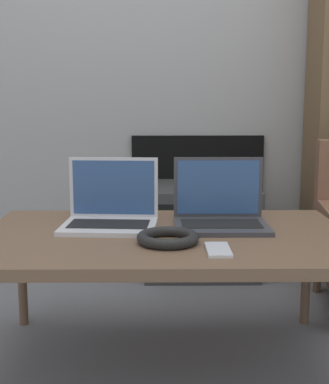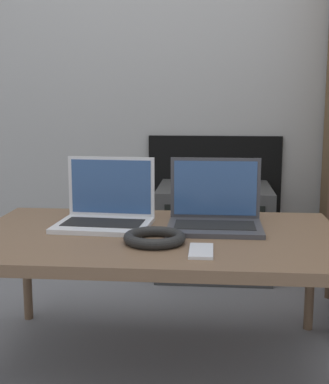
{
  "view_description": "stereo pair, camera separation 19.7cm",
  "coord_description": "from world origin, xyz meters",
  "px_view_note": "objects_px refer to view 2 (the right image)",
  "views": [
    {
      "loc": [
        -0.02,
        -1.32,
        0.89
      ],
      "look_at": [
        0.0,
        0.67,
        0.54
      ],
      "focal_mm": 50.0,
      "sensor_mm": 36.0,
      "label": 1
    },
    {
      "loc": [
        0.18,
        -1.32,
        0.89
      ],
      "look_at": [
        0.0,
        0.67,
        0.54
      ],
      "focal_mm": 50.0,
      "sensor_mm": 36.0,
      "label": 2
    }
  ],
  "objects_px": {
    "phone": "(201,251)",
    "tv": "(214,230)",
    "laptop_left": "(106,211)",
    "laptop_right": "(215,213)",
    "headphones": "(155,238)"
  },
  "relations": [
    {
      "from": "headphones",
      "to": "phone",
      "type": "distance_m",
      "value": 0.17
    },
    {
      "from": "laptop_left",
      "to": "tv",
      "type": "bearing_deg",
      "value": 70.65
    },
    {
      "from": "laptop_left",
      "to": "laptop_right",
      "type": "relative_size",
      "value": 1.05
    },
    {
      "from": "laptop_right",
      "to": "tv",
      "type": "height_order",
      "value": "laptop_right"
    },
    {
      "from": "phone",
      "to": "laptop_left",
      "type": "bearing_deg",
      "value": 137.01
    },
    {
      "from": "laptop_left",
      "to": "headphones",
      "type": "height_order",
      "value": "laptop_left"
    },
    {
      "from": "laptop_left",
      "to": "tv",
      "type": "distance_m",
      "value": 1.01
    },
    {
      "from": "headphones",
      "to": "tv",
      "type": "relative_size",
      "value": 0.34
    },
    {
      "from": "headphones",
      "to": "laptop_right",
      "type": "bearing_deg",
      "value": 50.5
    },
    {
      "from": "phone",
      "to": "tv",
      "type": "distance_m",
      "value": 1.23
    },
    {
      "from": "phone",
      "to": "tv",
      "type": "bearing_deg",
      "value": 88.02
    },
    {
      "from": "laptop_left",
      "to": "laptop_right",
      "type": "distance_m",
      "value": 0.38
    },
    {
      "from": "laptop_left",
      "to": "tv",
      "type": "xyz_separation_m",
      "value": [
        0.38,
        0.89,
        -0.28
      ]
    },
    {
      "from": "tv",
      "to": "phone",
      "type": "bearing_deg",
      "value": -91.98
    },
    {
      "from": "laptop_right",
      "to": "headphones",
      "type": "relative_size",
      "value": 1.66
    }
  ]
}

